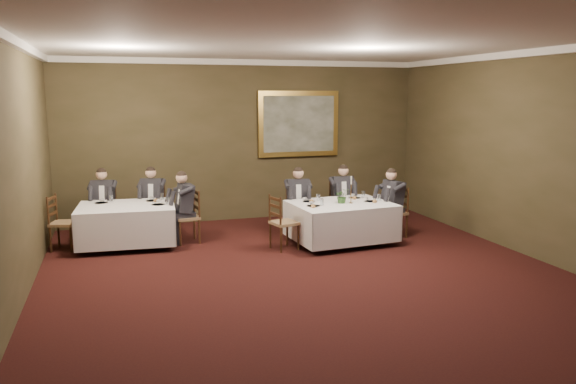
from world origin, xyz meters
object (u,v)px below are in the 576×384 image
chair_main_backright (341,216)px  chair_sec_endleft (64,234)px  chair_main_endright (394,223)px  diner_sec_endright (187,216)px  chair_sec_backright (154,219)px  chair_main_backleft (297,220)px  diner_main_endright (393,211)px  chair_sec_backleft (105,222)px  painting (299,124)px  diner_main_backright (341,205)px  diner_main_backleft (298,209)px  diner_sec_backleft (104,210)px  diner_sec_backright (153,208)px  chair_sec_endright (188,228)px  candlestick (351,193)px  table_second (127,222)px  table_main (341,219)px  centerpiece (342,195)px  chair_main_endleft (284,234)px

chair_main_backright → chair_sec_endleft: bearing=2.6°
chair_main_endright → diner_sec_endright: bearing=68.6°
diner_sec_endright → chair_sec_endleft: bearing=79.7°
chair_main_endright → chair_sec_backright: same height
chair_main_backleft → chair_main_endright: (1.72, -0.79, 0.00)m
diner_main_endright → chair_sec_backright: diner_main_endright is taller
chair_sec_endleft → chair_main_backleft: bearing=104.0°
chair_sec_backleft → painting: size_ratio=0.53×
diner_main_backright → chair_sec_backleft: size_ratio=1.35×
diner_main_backleft → chair_main_backright: (0.98, 0.10, -0.23)m
diner_sec_backleft → diner_sec_backright: bearing=-173.4°
chair_main_backleft → painting: size_ratio=0.53×
painting → diner_main_endright: bearing=-65.0°
chair_main_backleft → diner_main_endright: diner_main_endright is taller
painting → chair_sec_endright: bearing=-148.7°
diner_sec_backright → painting: 3.75m
candlestick → chair_sec_endright: bearing=161.9°
chair_sec_backleft → diner_sec_backleft: (-0.00, -0.01, 0.23)m
diner_sec_endright → diner_main_endright: bearing=-107.6°
table_second → chair_main_endright: bearing=-9.8°
table_second → chair_sec_endright: (1.10, -0.08, -0.17)m
diner_main_endright → chair_sec_endleft: size_ratio=1.35×
table_main → centerpiece: centerpiece is taller
diner_main_backright → chair_sec_backleft: bearing=-7.9°
candlestick → chair_sec_backright: bearing=151.5°
chair_sec_endright → candlestick: candlestick is taller
diner_main_backleft → painting: painting is taller
chair_main_endleft → chair_sec_backleft: 3.67m
chair_sec_endright → painting: bearing=-64.9°
table_second → chair_sec_endright: chair_sec_endright is taller
chair_sec_backleft → diner_sec_endright: diner_sec_endright is taller
centerpiece → diner_main_endright: bearing=5.6°
chair_main_endright → chair_sec_backright: size_ratio=1.00×
chair_main_backright → painting: 2.44m
chair_main_endleft → diner_sec_backleft: 3.67m
chair_main_endleft → chair_sec_backright: same height
diner_main_backright → painting: bearing=-72.1°
chair_main_backleft → candlestick: (0.73, -0.96, 0.67)m
diner_main_backright → centerpiece: bearing=71.2°
chair_main_backleft → chair_main_backright: (0.98, 0.08, 0.00)m
chair_main_endright → chair_sec_backleft: size_ratio=1.00×
diner_main_backright → chair_sec_backright: bearing=-9.6°
diner_sec_backright → diner_sec_endright: 1.08m
diner_main_endright → chair_sec_endleft: bearing=71.1°
chair_main_endright → diner_main_endright: diner_main_endright is taller
chair_sec_backright → candlestick: size_ratio=1.92×
diner_main_backright → chair_main_endright: diner_main_backright is taller
chair_main_backleft → chair_sec_endright: same height
diner_main_backleft → chair_main_backright: size_ratio=1.35×
chair_sec_endleft → diner_main_backleft: bearing=103.9°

